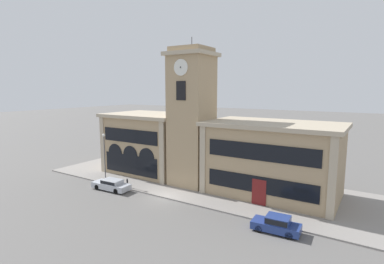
{
  "coord_description": "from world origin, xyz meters",
  "views": [
    {
      "loc": [
        19.74,
        -25.19,
        12.02
      ],
      "look_at": [
        1.48,
        3.59,
        7.13
      ],
      "focal_mm": 28.0,
      "sensor_mm": 36.0,
      "label": 1
    }
  ],
  "objects_px": {
    "street_lamp": "(104,151)",
    "bollard": "(127,183)",
    "parked_car_near": "(111,184)",
    "parked_car_mid": "(277,224)"
  },
  "relations": [
    {
      "from": "bollard",
      "to": "parked_car_mid",
      "type": "bearing_deg",
      "value": -4.6
    },
    {
      "from": "street_lamp",
      "to": "bollard",
      "type": "bearing_deg",
      "value": -1.48
    },
    {
      "from": "bollard",
      "to": "parked_car_near",
      "type": "bearing_deg",
      "value": -126.47
    },
    {
      "from": "street_lamp",
      "to": "bollard",
      "type": "distance_m",
      "value": 5.32
    },
    {
      "from": "parked_car_near",
      "to": "street_lamp",
      "type": "xyz_separation_m",
      "value": [
        -2.84,
        1.62,
        3.52
      ]
    },
    {
      "from": "parked_car_near",
      "to": "bollard",
      "type": "height_order",
      "value": "parked_car_near"
    },
    {
      "from": "parked_car_near",
      "to": "street_lamp",
      "type": "relative_size",
      "value": 0.79
    },
    {
      "from": "street_lamp",
      "to": "bollard",
      "type": "height_order",
      "value": "street_lamp"
    },
    {
      "from": "parked_car_near",
      "to": "street_lamp",
      "type": "distance_m",
      "value": 4.8
    },
    {
      "from": "parked_car_near",
      "to": "parked_car_mid",
      "type": "distance_m",
      "value": 19.95
    }
  ]
}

